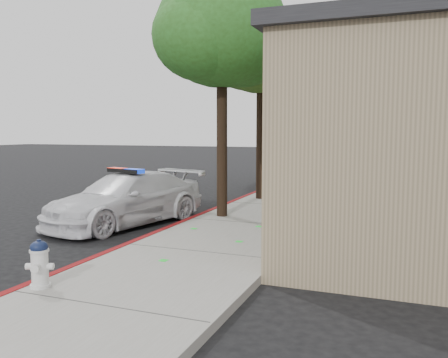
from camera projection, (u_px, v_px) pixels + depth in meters
ground at (125, 251)px, 9.54m from camera, size 120.00×120.00×0.00m
sidewalk at (246, 225)px, 11.73m from camera, size 3.20×60.00×0.15m
red_curb at (190, 221)px, 12.29m from camera, size 0.14×60.00×0.16m
police_car at (126, 199)px, 12.17m from camera, size 3.02×4.98×1.47m
fire_hydrant at (40, 263)px, 6.82m from camera, size 0.41×0.36×0.71m
street_tree_near at (222, 36)px, 12.15m from camera, size 3.47×3.65×6.36m
street_tree_mid at (262, 55)px, 15.44m from camera, size 3.54×3.32×6.34m
street_tree_far at (296, 77)px, 20.30m from camera, size 3.55×3.24×6.13m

